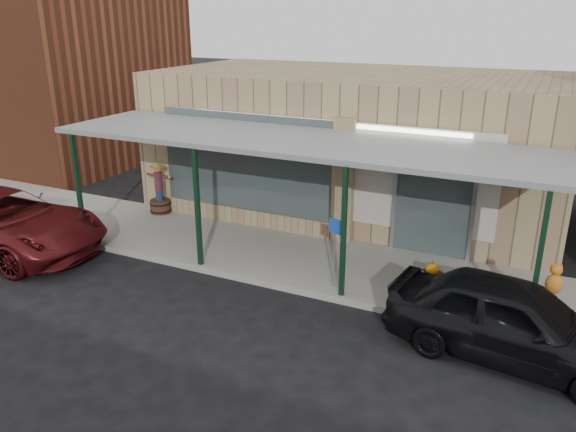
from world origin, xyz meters
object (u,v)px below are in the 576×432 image
at_px(barrel_scarecrow, 160,196).
at_px(car_maroon, 1,222).
at_px(barrel_pumpkin, 431,279).
at_px(handicap_sign, 335,244).
at_px(parked_sedan, 512,320).

distance_m(barrel_scarecrow, car_maroon, 4.33).
height_order(barrel_pumpkin, handicap_sign, handicap_sign).
relative_size(barrel_scarecrow, handicap_sign, 0.99).
bearing_deg(handicap_sign, barrel_scarecrow, 179.96).
distance_m(barrel_pumpkin, car_maroon, 10.79).
relative_size(barrel_pumpkin, car_maroon, 0.12).
bearing_deg(barrel_pumpkin, car_maroon, -167.59).
xyz_separation_m(handicap_sign, parked_sedan, (3.73, -0.95, -0.42)).
bearing_deg(parked_sedan, barrel_scarecrow, 79.75).
bearing_deg(car_maroon, barrel_scarecrow, -30.77).
xyz_separation_m(parked_sedan, car_maroon, (-12.30, -0.56, 0.03)).
bearing_deg(barrel_pumpkin, barrel_scarecrow, 170.02).
distance_m(parked_sedan, car_maroon, 12.31).
bearing_deg(parked_sedan, handicap_sign, 83.03).
height_order(barrel_pumpkin, car_maroon, car_maroon).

